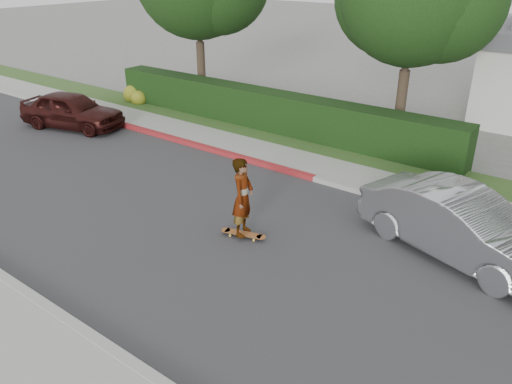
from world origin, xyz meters
TOP-DOWN VIEW (x-y plane):
  - ground at (0.00, 0.00)m, footprint 120.00×120.00m
  - road at (0.00, 0.00)m, footprint 60.00×8.00m
  - curb_near at (0.00, -4.10)m, footprint 60.00×0.20m
  - curb_far at (0.00, 4.10)m, footprint 60.00×0.20m
  - curb_red_section at (-5.00, 4.10)m, footprint 12.00×0.21m
  - sidewalk_far at (0.00, 5.00)m, footprint 60.00×1.60m
  - planting_strip at (0.00, 6.60)m, footprint 60.00×1.60m
  - hedge at (-3.00, 7.20)m, footprint 15.00×1.00m
  - flowering_shrub at (-10.01, 6.74)m, footprint 1.40×1.00m
  - skateboard at (1.36, 0.24)m, footprint 1.14×0.52m
  - skateboarder at (1.36, 0.24)m, footprint 0.63×0.79m
  - car_silver at (5.60, 2.49)m, footprint 4.83×2.86m
  - car_maroon at (-9.11, 2.88)m, footprint 4.37×2.66m

SIDE VIEW (x-z plane):
  - ground at x=0.00m, z-range 0.00..0.00m
  - road at x=0.00m, z-range 0.00..0.01m
  - planting_strip at x=0.00m, z-range 0.00..0.10m
  - sidewalk_far at x=0.00m, z-range 0.00..0.12m
  - curb_near at x=0.00m, z-range 0.00..0.15m
  - curb_far at x=0.00m, z-range 0.00..0.15m
  - curb_red_section at x=-5.00m, z-range 0.00..0.15m
  - skateboard at x=1.36m, z-range 0.05..0.15m
  - flowering_shrub at x=-10.01m, z-range -0.12..0.78m
  - car_maroon at x=-9.11m, z-range 0.00..1.39m
  - hedge at x=-3.00m, z-range 0.00..1.50m
  - car_silver at x=5.60m, z-range 0.00..1.50m
  - skateboarder at x=1.36m, z-range 0.11..2.00m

